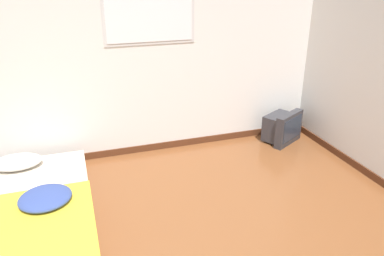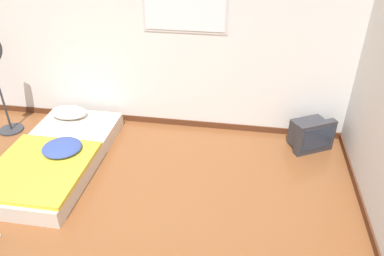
# 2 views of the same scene
# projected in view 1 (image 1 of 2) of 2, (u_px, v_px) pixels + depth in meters

# --- Properties ---
(wall_back) EXTENTS (7.83, 0.08, 2.60)m
(wall_back) POSITION_uv_depth(u_px,v_px,m) (109.00, 55.00, 4.38)
(wall_back) COLOR white
(wall_back) RESTS_ON ground_plane
(mattress_bed) EXTENTS (1.08, 2.07, 0.35)m
(mattress_bed) POSITION_uv_depth(u_px,v_px,m) (33.00, 213.00, 3.50)
(mattress_bed) COLOR beige
(mattress_bed) RESTS_ON ground_plane
(crt_tv) EXTENTS (0.60, 0.54, 0.44)m
(crt_tv) POSITION_uv_depth(u_px,v_px,m) (282.00, 127.00, 5.18)
(crt_tv) COLOR #333338
(crt_tv) RESTS_ON ground_plane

